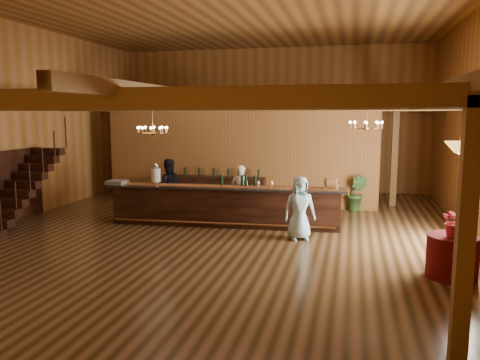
% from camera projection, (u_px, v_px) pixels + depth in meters
% --- Properties ---
extents(floor, '(14.00, 14.00, 0.00)m').
position_uv_depth(floor, '(223.00, 230.00, 12.06)').
color(floor, brown).
rests_on(floor, ground).
extents(ceiling, '(14.00, 14.00, 0.00)m').
position_uv_depth(ceiling, '(222.00, 9.00, 11.28)').
color(ceiling, '#A0692E').
rests_on(ceiling, wall_back).
extents(wall_back, '(12.00, 0.10, 5.50)m').
position_uv_depth(wall_back, '(271.00, 120.00, 18.41)').
color(wall_back, '#A96D3F').
rests_on(wall_back, floor).
extents(wall_front, '(12.00, 0.10, 5.50)m').
position_uv_depth(wall_front, '(44.00, 137.00, 4.94)').
color(wall_front, '#A96D3F').
rests_on(wall_front, floor).
extents(wall_left, '(0.10, 14.00, 5.50)m').
position_uv_depth(wall_left, '(16.00, 122.00, 13.06)').
color(wall_left, '#A96D3F').
rests_on(wall_left, floor).
extents(beam_grid, '(11.90, 13.90, 0.39)m').
position_uv_depth(beam_grid, '(228.00, 104.00, 12.09)').
color(beam_grid, brown).
rests_on(beam_grid, wall_left).
extents(support_posts, '(9.20, 10.20, 3.20)m').
position_uv_depth(support_posts, '(218.00, 171.00, 11.35)').
color(support_posts, brown).
rests_on(support_posts, floor).
extents(partition_wall, '(9.00, 0.18, 3.10)m').
position_uv_depth(partition_wall, '(237.00, 158.00, 15.33)').
color(partition_wall, brown).
rests_on(partition_wall, floor).
extents(window_right_back, '(0.12, 1.05, 1.75)m').
position_uv_depth(window_right_back, '(468.00, 173.00, 11.42)').
color(window_right_back, white).
rests_on(window_right_back, wall_right).
extents(staircase, '(1.00, 2.80, 2.00)m').
position_uv_depth(staircase, '(19.00, 189.00, 12.47)').
color(staircase, '#401E12').
rests_on(staircase, floor).
extents(backroom_boxes, '(4.10, 0.60, 1.10)m').
position_uv_depth(backroom_boxes, '(256.00, 180.00, 17.35)').
color(backroom_boxes, '#401E12').
rests_on(backroom_boxes, floor).
extents(tasting_bar, '(6.42, 1.24, 1.07)m').
position_uv_depth(tasting_bar, '(225.00, 206.00, 12.52)').
color(tasting_bar, '#401E12').
rests_on(tasting_bar, floor).
extents(beverage_dispenser, '(0.26, 0.26, 0.60)m').
position_uv_depth(beverage_dispenser, '(156.00, 174.00, 12.78)').
color(beverage_dispenser, silver).
rests_on(beverage_dispenser, tasting_bar).
extents(glass_rack_tray, '(0.50, 0.50, 0.10)m').
position_uv_depth(glass_rack_tray, '(117.00, 182.00, 12.90)').
color(glass_rack_tray, gray).
rests_on(glass_rack_tray, tasting_bar).
extents(raffle_drum, '(0.34, 0.24, 0.30)m').
position_uv_depth(raffle_drum, '(331.00, 183.00, 11.91)').
color(raffle_drum, '#925F2D').
rests_on(raffle_drum, tasting_bar).
extents(bar_bottle_0, '(0.07, 0.07, 0.30)m').
position_uv_depth(bar_bottle_0, '(222.00, 180.00, 12.57)').
color(bar_bottle_0, black).
rests_on(bar_bottle_0, tasting_bar).
extents(bar_bottle_1, '(0.07, 0.07, 0.30)m').
position_uv_depth(bar_bottle_1, '(242.00, 181.00, 12.48)').
color(bar_bottle_1, black).
rests_on(bar_bottle_1, tasting_bar).
extents(bar_bottle_2, '(0.07, 0.07, 0.30)m').
position_uv_depth(bar_bottle_2, '(246.00, 181.00, 12.46)').
color(bar_bottle_2, black).
rests_on(bar_bottle_2, tasting_bar).
extents(bar_bottle_3, '(0.07, 0.07, 0.30)m').
position_uv_depth(bar_bottle_3, '(255.00, 181.00, 12.42)').
color(bar_bottle_3, black).
rests_on(bar_bottle_3, tasting_bar).
extents(backbar_shelf, '(3.39, 0.64, 0.95)m').
position_uv_depth(backbar_shelf, '(214.00, 191.00, 15.29)').
color(backbar_shelf, '#401E12').
rests_on(backbar_shelf, floor).
extents(round_table, '(0.91, 0.91, 0.78)m').
position_uv_depth(round_table, '(452.00, 257.00, 8.57)').
color(round_table, maroon).
rests_on(round_table, floor).
extents(chandelier_left, '(0.80, 0.80, 0.79)m').
position_uv_depth(chandelier_left, '(152.00, 130.00, 12.35)').
color(chandelier_left, '#AB733D').
rests_on(chandelier_left, beam_grid).
extents(chandelier_right, '(0.80, 0.80, 0.64)m').
position_uv_depth(chandelier_right, '(366.00, 125.00, 11.57)').
color(chandelier_right, '#AB733D').
rests_on(chandelier_right, beam_grid).
extents(pendant_lamp, '(0.52, 0.52, 0.90)m').
position_uv_depth(pendant_lamp, '(459.00, 147.00, 8.29)').
color(pendant_lamp, '#AB733D').
rests_on(pendant_lamp, beam_grid).
extents(bartender, '(0.62, 0.46, 1.58)m').
position_uv_depth(bartender, '(241.00, 193.00, 13.08)').
color(bartender, silver).
rests_on(bartender, floor).
extents(staff_second, '(1.03, 0.96, 1.69)m').
position_uv_depth(staff_second, '(168.00, 188.00, 13.65)').
color(staff_second, black).
rests_on(staff_second, floor).
extents(guest, '(0.87, 0.71, 1.53)m').
position_uv_depth(guest, '(300.00, 208.00, 11.12)').
color(guest, '#ABE0EC').
rests_on(guest, floor).
extents(floor_plant, '(0.68, 0.57, 1.14)m').
position_uv_depth(floor_plant, '(357.00, 193.00, 14.39)').
color(floor_plant, '#2D4F23').
rests_on(floor_plant, floor).
extents(table_flowers, '(0.66, 0.62, 0.59)m').
position_uv_depth(table_flowers, '(456.00, 221.00, 8.38)').
color(table_flowers, '#D32B45').
rests_on(table_flowers, round_table).
extents(table_vase, '(0.20, 0.20, 0.32)m').
position_uv_depth(table_vase, '(457.00, 226.00, 8.58)').
color(table_vase, '#AB733D').
rests_on(table_vase, round_table).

